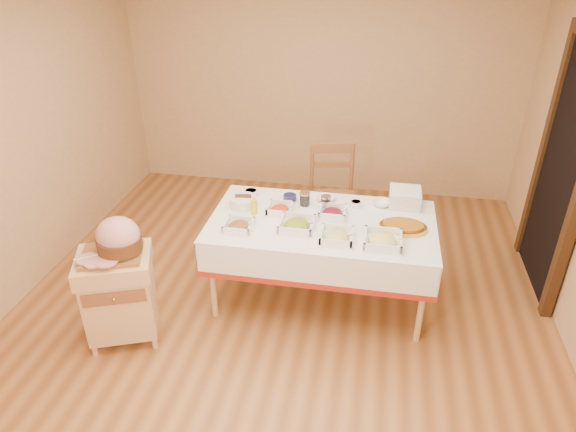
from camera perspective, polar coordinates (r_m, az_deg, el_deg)
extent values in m
plane|color=#9A5F2F|center=(4.39, -0.96, -10.74)|extent=(5.00, 5.00, 0.00)
plane|color=tan|center=(6.03, 3.70, 14.56)|extent=(4.50, 0.00, 4.50)
cube|color=black|center=(4.81, 28.17, 4.02)|extent=(0.06, 0.90, 2.10)
cube|color=#392312|center=(5.24, 26.61, 6.34)|extent=(0.08, 0.10, 2.10)
cube|color=tan|center=(4.18, 3.80, -0.86)|extent=(1.80, 1.00, 0.04)
cylinder|color=tan|center=(4.19, -8.36, -7.12)|extent=(0.05, 0.05, 0.71)
cylinder|color=tan|center=(4.86, -5.36, -1.38)|extent=(0.05, 0.05, 0.71)
cylinder|color=tan|center=(4.04, 14.64, -9.44)|extent=(0.05, 0.05, 0.71)
cylinder|color=tan|center=(4.73, 14.20, -3.15)|extent=(0.05, 0.05, 0.71)
cube|color=white|center=(4.16, 3.81, -0.56)|extent=(1.82, 1.02, 0.01)
cube|color=tan|center=(4.16, -18.08, -8.87)|extent=(0.61, 0.56, 0.53)
cube|color=tan|center=(3.97, -18.80, -5.07)|extent=(0.65, 0.60, 0.13)
cube|color=brown|center=(3.91, -19.82, -8.62)|extent=(0.42, 0.17, 0.11)
sphere|color=gold|center=(3.90, -19.89, -8.70)|extent=(0.03, 0.03, 0.03)
cylinder|color=tan|center=(4.33, -21.15, -13.02)|extent=(0.04, 0.04, 0.09)
cylinder|color=tan|center=(4.56, -19.00, -10.20)|extent=(0.04, 0.04, 0.09)
cylinder|color=tan|center=(4.14, -15.72, -14.18)|extent=(0.04, 0.04, 0.09)
cylinder|color=tan|center=(4.38, -13.80, -11.14)|extent=(0.04, 0.04, 0.09)
cube|color=brown|center=(5.03, 5.05, 1.76)|extent=(0.55, 0.53, 0.03)
cylinder|color=brown|center=(4.96, 2.92, -2.04)|extent=(0.04, 0.04, 0.49)
cylinder|color=brown|center=(5.30, 2.55, 0.17)|extent=(0.04, 0.04, 0.49)
cylinder|color=brown|center=(5.01, 7.43, -1.93)|extent=(0.04, 0.04, 0.49)
cylinder|color=brown|center=(5.35, 6.78, 0.26)|extent=(0.04, 0.04, 0.49)
cylinder|color=brown|center=(5.08, 2.67, 5.22)|extent=(0.04, 0.04, 0.53)
cylinder|color=brown|center=(5.12, 7.11, 5.27)|extent=(0.04, 0.04, 0.53)
cube|color=brown|center=(5.01, 5.01, 7.55)|extent=(0.41, 0.12, 0.10)
cube|color=brown|center=(3.93, -18.99, -4.11)|extent=(0.42, 0.34, 0.03)
ellipsoid|color=tan|center=(3.86, -18.37, -2.00)|extent=(0.32, 0.28, 0.27)
cylinder|color=#562F13|center=(3.89, -18.20, -2.93)|extent=(0.32, 0.32, 0.11)
cube|color=silver|center=(3.82, -20.87, -5.11)|extent=(0.27, 0.12, 0.00)
cylinder|color=silver|center=(3.92, -20.48, -4.08)|extent=(0.31, 0.09, 0.01)
cube|color=white|center=(4.05, -5.48, -1.37)|extent=(0.22, 0.22, 0.01)
ellipsoid|color=#B21426|center=(4.04, -5.50, -1.11)|extent=(0.16, 0.16, 0.06)
cylinder|color=silver|center=(4.01, -4.93, -1.28)|extent=(0.13, 0.01, 0.10)
cube|color=white|center=(4.04, 0.98, -1.30)|extent=(0.27, 0.27, 0.02)
ellipsoid|color=gold|center=(4.03, 0.98, -0.98)|extent=(0.20, 0.20, 0.07)
cylinder|color=silver|center=(3.99, 1.75, -1.22)|extent=(0.15, 0.01, 0.11)
cube|color=white|center=(3.91, 5.43, -2.55)|extent=(0.25, 0.25, 0.01)
ellipsoid|color=#CFCF6E|center=(3.90, 5.44, -2.25)|extent=(0.19, 0.19, 0.07)
cylinder|color=silver|center=(3.87, 6.21, -2.48)|extent=(0.14, 0.01, 0.10)
cube|color=white|center=(3.91, 10.45, -2.98)|extent=(0.28, 0.28, 0.02)
ellipsoid|color=#DFD86A|center=(3.89, 10.49, -2.65)|extent=(0.21, 0.21, 0.07)
cylinder|color=silver|center=(3.87, 11.39, -2.93)|extent=(0.15, 0.01, 0.11)
cube|color=white|center=(4.27, -0.90, 0.51)|extent=(0.20, 0.20, 0.01)
ellipsoid|color=red|center=(4.26, -0.90, 0.75)|extent=(0.15, 0.15, 0.05)
cylinder|color=silver|center=(4.23, -0.36, 0.63)|extent=(0.13, 0.01, 0.10)
cube|color=white|center=(4.23, 4.95, 0.10)|extent=(0.22, 0.22, 0.01)
ellipsoid|color=maroon|center=(4.22, 4.96, 0.36)|extent=(0.17, 0.17, 0.06)
cylinder|color=silver|center=(4.20, 5.58, 0.23)|extent=(0.14, 0.01, 0.11)
cylinder|color=white|center=(4.54, -4.13, 2.56)|extent=(0.12, 0.12, 0.06)
cylinder|color=black|center=(4.53, -4.14, 2.76)|extent=(0.10, 0.10, 0.02)
cylinder|color=navy|center=(4.46, 0.20, 2.08)|extent=(0.12, 0.12, 0.05)
cylinder|color=maroon|center=(4.45, 0.20, 2.26)|extent=(0.09, 0.09, 0.02)
cylinder|color=white|center=(4.39, 7.54, 1.33)|extent=(0.10, 0.10, 0.05)
cylinder|color=red|center=(4.38, 7.56, 1.52)|extent=(0.08, 0.08, 0.02)
imported|color=white|center=(4.46, 4.27, 1.93)|extent=(0.19, 0.19, 0.04)
imported|color=white|center=(4.44, 10.39, 1.42)|extent=(0.17, 0.17, 0.05)
cylinder|color=silver|center=(4.37, 1.88, 1.85)|extent=(0.09, 0.09, 0.11)
cylinder|color=silver|center=(4.34, 1.89, 2.54)|extent=(0.09, 0.09, 0.01)
cylinder|color=black|center=(4.37, 1.88, 1.68)|extent=(0.07, 0.07, 0.08)
cylinder|color=silver|center=(4.33, 4.23, 1.50)|extent=(0.08, 0.08, 0.10)
cylinder|color=silver|center=(4.31, 4.25, 2.15)|extent=(0.09, 0.09, 0.01)
cylinder|color=black|center=(4.34, 4.22, 1.34)|extent=(0.07, 0.07, 0.07)
cylinder|color=yellow|center=(4.23, -3.78, 1.04)|extent=(0.05, 0.05, 0.13)
cone|color=yellow|center=(4.19, -3.81, 2.03)|extent=(0.03, 0.03, 0.03)
cylinder|color=white|center=(4.37, -4.98, 1.59)|extent=(0.23, 0.23, 0.08)
cube|color=white|center=(4.50, 12.76, 1.27)|extent=(0.26, 0.26, 0.01)
cube|color=white|center=(4.49, 12.78, 1.46)|extent=(0.26, 0.26, 0.01)
cube|color=white|center=(4.48, 12.81, 1.64)|extent=(0.26, 0.26, 0.01)
cube|color=white|center=(4.47, 12.83, 1.82)|extent=(0.26, 0.26, 0.01)
cube|color=white|center=(4.47, 12.85, 2.01)|extent=(0.26, 0.26, 0.01)
cube|color=white|center=(4.46, 12.87, 2.19)|extent=(0.26, 0.26, 0.01)
cube|color=white|center=(4.45, 12.90, 2.38)|extent=(0.26, 0.26, 0.01)
cube|color=white|center=(4.44, 12.92, 2.57)|extent=(0.26, 0.26, 0.01)
cube|color=white|center=(4.44, 12.94, 2.75)|extent=(0.26, 0.26, 0.01)
ellipsoid|color=gold|center=(4.13, 12.66, -1.24)|extent=(0.37, 0.27, 0.03)
ellipsoid|color=#9F5F11|center=(4.12, 12.68, -1.08)|extent=(0.32, 0.22, 0.04)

